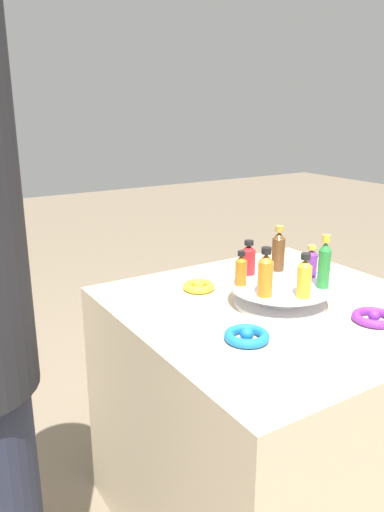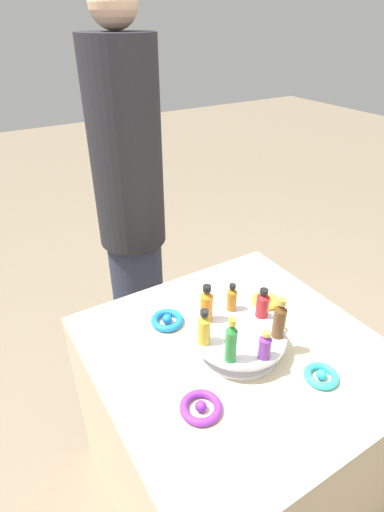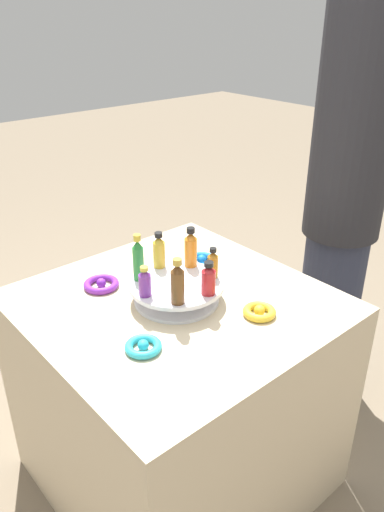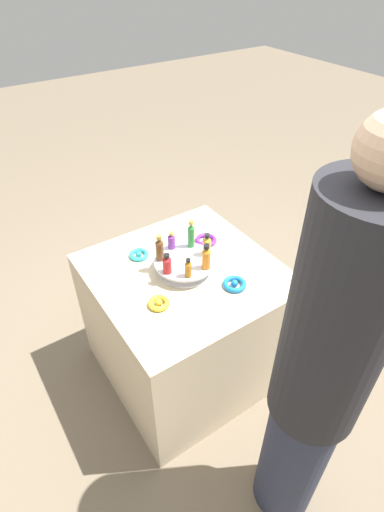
{
  "view_description": "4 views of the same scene",
  "coord_description": "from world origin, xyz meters",
  "px_view_note": "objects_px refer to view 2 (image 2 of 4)",
  "views": [
    {
      "loc": [
        0.85,
        0.92,
        1.21
      ],
      "look_at": [
        0.27,
        -0.01,
        0.88
      ],
      "focal_mm": 35.0,
      "sensor_mm": 36.0,
      "label": 1
    },
    {
      "loc": [
        -0.66,
        0.56,
        1.54
      ],
      "look_at": [
        0.27,
        -0.01,
        0.88
      ],
      "focal_mm": 28.0,
      "sensor_mm": 36.0,
      "label": 2
    },
    {
      "loc": [
        -0.76,
        -0.95,
        1.46
      ],
      "look_at": [
        0.06,
        -0.0,
        0.83
      ],
      "focal_mm": 35.0,
      "sensor_mm": 36.0,
      "label": 3
    },
    {
      "loc": [
        1.15,
        -0.73,
        1.88
      ],
      "look_at": [
        0.06,
        -0.0,
        0.83
      ],
      "focal_mm": 28.0,
      "sensor_mm": 36.0,
      "label": 4
    }
  ],
  "objects_px": {
    "bottle_gold": "(204,328)",
    "bottle_purple": "(266,345)",
    "bottle_orange": "(207,305)",
    "ribbon_bow_gold": "(265,300)",
    "bottle_brown": "(280,319)",
    "bottle_amber": "(232,298)",
    "ribbon_bow_blue": "(167,320)",
    "bottle_green": "(231,341)",
    "ribbon_bow_purple": "(201,407)",
    "display_stand": "(238,340)",
    "ribbon_bow_teal": "(321,376)",
    "person_figure": "(131,210)",
    "bottle_red": "(263,304)"
  },
  "relations": [
    {
      "from": "bottle_green",
      "to": "bottle_gold",
      "type": "height_order",
      "value": "bottle_green"
    },
    {
      "from": "bottle_gold",
      "to": "bottle_brown",
      "type": "bearing_deg",
      "value": -114.26
    },
    {
      "from": "bottle_purple",
      "to": "bottle_amber",
      "type": "height_order",
      "value": "bottle_amber"
    },
    {
      "from": "ribbon_bow_gold",
      "to": "bottle_green",
      "type": "bearing_deg",
      "value": 123.64
    },
    {
      "from": "bottle_amber",
      "to": "ribbon_bow_blue",
      "type": "distance_m",
      "value": 0.22
    },
    {
      "from": "bottle_purple",
      "to": "bottle_brown",
      "type": "xyz_separation_m",
      "value": [
        0.04,
        -0.08,
        0.02
      ]
    },
    {
      "from": "bottle_gold",
      "to": "ribbon_bow_purple",
      "type": "xyz_separation_m",
      "value": [
        -0.14,
        0.1,
        -0.1
      ]
    },
    {
      "from": "bottle_gold",
      "to": "bottle_purple",
      "type": "bearing_deg",
      "value": -139.97
    },
    {
      "from": "display_stand",
      "to": "bottle_gold",
      "type": "distance_m",
      "value": 0.13
    },
    {
      "from": "display_stand",
      "to": "ribbon_bow_teal",
      "type": "height_order",
      "value": "display_stand"
    },
    {
      "from": "ribbon_bow_blue",
      "to": "ribbon_bow_purple",
      "type": "distance_m",
      "value": 0.34
    },
    {
      "from": "person_figure",
      "to": "display_stand",
      "type": "bearing_deg",
      "value": -0.0
    },
    {
      "from": "bottle_amber",
      "to": "ribbon_bow_gold",
      "type": "height_order",
      "value": "bottle_amber"
    },
    {
      "from": "ribbon_bow_teal",
      "to": "bottle_purple",
      "type": "bearing_deg",
      "value": 50.56
    },
    {
      "from": "bottle_orange",
      "to": "ribbon_bow_gold",
      "type": "distance_m",
      "value": 0.28
    },
    {
      "from": "bottle_green",
      "to": "bottle_orange",
      "type": "distance_m",
      "value": 0.17
    },
    {
      "from": "bottle_purple",
      "to": "bottle_brown",
      "type": "distance_m",
      "value": 0.1
    },
    {
      "from": "ribbon_bow_purple",
      "to": "ribbon_bow_teal",
      "type": "xyz_separation_m",
      "value": [
        -0.08,
        -0.33,
        -0.0
      ]
    },
    {
      "from": "bottle_amber",
      "to": "ribbon_bow_blue",
      "type": "height_order",
      "value": "bottle_amber"
    },
    {
      "from": "bottle_purple",
      "to": "bottle_red",
      "type": "bearing_deg",
      "value": -37.12
    },
    {
      "from": "bottle_amber",
      "to": "ribbon_bow_purple",
      "type": "xyz_separation_m",
      "value": [
        -0.22,
        0.25,
        -0.09
      ]
    },
    {
      "from": "person_figure",
      "to": "ribbon_bow_teal",
      "type": "bearing_deg",
      "value": 7.4
    },
    {
      "from": "bottle_orange",
      "to": "ribbon_bow_blue",
      "type": "xyz_separation_m",
      "value": [
        0.11,
        0.07,
        -0.11
      ]
    },
    {
      "from": "display_stand",
      "to": "bottle_green",
      "type": "distance_m",
      "value": 0.14
    },
    {
      "from": "bottle_amber",
      "to": "ribbon_bow_purple",
      "type": "height_order",
      "value": "bottle_amber"
    },
    {
      "from": "bottle_purple",
      "to": "ribbon_bow_teal",
      "type": "bearing_deg",
      "value": -129.44
    },
    {
      "from": "bottle_orange",
      "to": "bottle_purple",
      "type": "bearing_deg",
      "value": -165.69
    },
    {
      "from": "display_stand",
      "to": "bottle_purple",
      "type": "relative_size",
      "value": 3.12
    },
    {
      "from": "person_figure",
      "to": "ribbon_bow_blue",
      "type": "bearing_deg",
      "value": -12.5
    },
    {
      "from": "person_figure",
      "to": "ribbon_bow_gold",
      "type": "bearing_deg",
      "value": 17.36
    },
    {
      "from": "bottle_purple",
      "to": "ribbon_bow_blue",
      "type": "xyz_separation_m",
      "value": [
        0.31,
        0.13,
        -0.09
      ]
    },
    {
      "from": "bottle_gold",
      "to": "person_figure",
      "type": "distance_m",
      "value": 0.77
    },
    {
      "from": "bottle_orange",
      "to": "person_figure",
      "type": "relative_size",
      "value": 0.07
    },
    {
      "from": "bottle_red",
      "to": "bottle_gold",
      "type": "height_order",
      "value": "bottle_gold"
    },
    {
      "from": "bottle_amber",
      "to": "ribbon_bow_blue",
      "type": "bearing_deg",
      "value": 57.05
    },
    {
      "from": "bottle_amber",
      "to": "bottle_purple",
      "type": "bearing_deg",
      "value": 168.6
    },
    {
      "from": "bottle_brown",
      "to": "ribbon_bow_gold",
      "type": "xyz_separation_m",
      "value": [
        0.19,
        -0.12,
        -0.11
      ]
    },
    {
      "from": "bottle_gold",
      "to": "person_figure",
      "type": "height_order",
      "value": "person_figure"
    },
    {
      "from": "ribbon_bow_gold",
      "to": "ribbon_bow_purple",
      "type": "bearing_deg",
      "value": 120.78
    },
    {
      "from": "ribbon_bow_blue",
      "to": "ribbon_bow_purple",
      "type": "xyz_separation_m",
      "value": [
        -0.33,
        0.08,
        -0.0
      ]
    },
    {
      "from": "bottle_brown",
      "to": "bottle_gold",
      "type": "relative_size",
      "value": 1.16
    },
    {
      "from": "display_stand",
      "to": "ribbon_bow_purple",
      "type": "xyz_separation_m",
      "value": [
        -0.12,
        0.21,
        -0.02
      ]
    },
    {
      "from": "display_stand",
      "to": "ribbon_bow_teal",
      "type": "xyz_separation_m",
      "value": [
        -0.21,
        -0.12,
        -0.02
      ]
    },
    {
      "from": "bottle_amber",
      "to": "ribbon_bow_teal",
      "type": "bearing_deg",
      "value": -165.5
    },
    {
      "from": "bottle_purple",
      "to": "bottle_gold",
      "type": "distance_m",
      "value": 0.17
    },
    {
      "from": "ribbon_bow_teal",
      "to": "ribbon_bow_gold",
      "type": "bearing_deg",
      "value": -14.22
    },
    {
      "from": "bottle_brown",
      "to": "bottle_orange",
      "type": "distance_m",
      "value": 0.21
    },
    {
      "from": "bottle_red",
      "to": "bottle_orange",
      "type": "distance_m",
      "value": 0.17
    },
    {
      "from": "bottle_gold",
      "to": "ribbon_bow_teal",
      "type": "bearing_deg",
      "value": -134.91
    },
    {
      "from": "ribbon_bow_teal",
      "to": "ribbon_bow_gold",
      "type": "relative_size",
      "value": 1.01
    }
  ]
}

